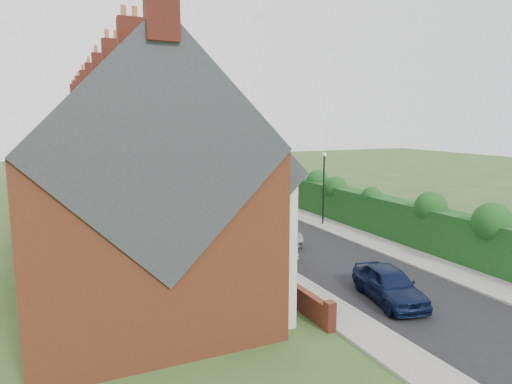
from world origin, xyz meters
TOP-DOWN VIEW (x-y plane):
  - ground at (0.00, 0.00)m, footprint 140.00×140.00m
  - road at (-0.50, 11.00)m, footprint 6.00×58.00m
  - pavement_hedge_side at (3.60, 11.00)m, footprint 2.20×58.00m
  - pavement_house_side at (-4.35, 11.00)m, footprint 1.70×58.00m
  - kerb_hedge_side at (2.55, 11.00)m, footprint 0.18×58.00m
  - kerb_house_side at (-3.55, 11.00)m, footprint 0.18×58.00m
  - hedge at (5.40, 11.00)m, footprint 2.10×58.00m
  - terrace_row at (-10.87, 9.98)m, footprint 9.05×40.50m
  - garden_wall_row at (-5.35, 10.00)m, footprint 0.35×40.35m
  - lamppost at (3.40, 4.00)m, footprint 0.32×0.32m
  - tree_far_left at (-2.65, 40.08)m, footprint 7.14×6.80m
  - tree_far_right at (3.39, 42.08)m, footprint 7.98×7.60m
  - tree_far_back at (-8.59, 43.08)m, footprint 8.40×8.00m
  - car_navy at (-1.60, -8.72)m, footprint 2.58×4.52m
  - car_silver_a at (-3.00, -0.60)m, footprint 2.20×4.70m
  - car_silver_b at (-1.91, 1.40)m, footprint 2.37×4.84m
  - car_white at (-2.17, 7.86)m, footprint 2.49×5.36m
  - car_green at (-1.60, 12.93)m, footprint 1.68×3.91m
  - car_red at (-2.10, 21.80)m, footprint 2.06×4.89m
  - car_beige at (-1.60, 24.56)m, footprint 3.62×6.13m
  - car_grey at (-2.12, 29.40)m, footprint 2.21×4.93m
  - car_black at (-2.87, 37.07)m, footprint 2.45×4.80m
  - horse at (0.12, 13.67)m, footprint 1.33×2.08m
  - horse_cart at (0.12, 15.73)m, footprint 1.30×2.86m

SIDE VIEW (x-z plane):
  - ground at x=0.00m, z-range 0.00..0.00m
  - road at x=-0.50m, z-range 0.00..0.02m
  - pavement_hedge_side at x=3.60m, z-range 0.00..0.12m
  - pavement_house_side at x=-4.35m, z-range 0.00..0.12m
  - kerb_hedge_side at x=2.55m, z-range 0.00..0.13m
  - kerb_house_side at x=-3.55m, z-range 0.00..0.13m
  - garden_wall_row at x=-5.35m, z-range -0.09..1.01m
  - car_green at x=-1.60m, z-range 0.00..1.32m
  - car_silver_b at x=-1.91m, z-range 0.00..1.32m
  - car_grey at x=-2.12m, z-range 0.00..1.40m
  - car_navy at x=-1.60m, z-range 0.00..1.45m
  - car_silver_a at x=-3.00m, z-range 0.00..1.49m
  - car_white at x=-2.17m, z-range 0.00..1.52m
  - car_black at x=-2.87m, z-range 0.00..1.57m
  - car_red at x=-2.10m, z-range 0.00..1.57m
  - car_beige at x=-1.60m, z-range 0.00..1.60m
  - horse at x=0.12m, z-range 0.00..1.62m
  - horse_cart at x=0.12m, z-range 0.15..2.21m
  - hedge at x=5.40m, z-range 0.18..3.03m
  - lamppost at x=3.40m, z-range 0.72..5.88m
  - terrace_row at x=-10.87m, z-range -1.28..10.22m
  - tree_far_left at x=-2.65m, z-range 1.07..10.36m
  - tree_far_right at x=3.39m, z-range 1.16..11.47m
  - tree_far_back at x=-8.59m, z-range 1.21..12.03m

